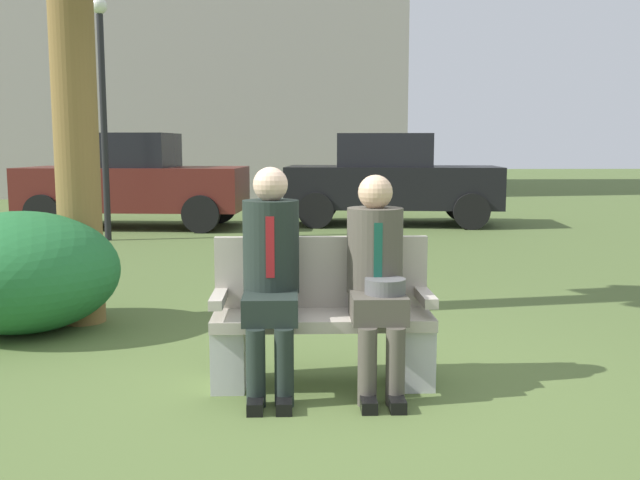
% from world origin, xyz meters
% --- Properties ---
extents(ground_plane, '(80.00, 80.00, 0.00)m').
position_xyz_m(ground_plane, '(0.00, 0.00, 0.00)').
color(ground_plane, '#516632').
extents(park_bench, '(1.34, 0.44, 0.90)m').
position_xyz_m(park_bench, '(-0.02, 0.27, 0.39)').
color(park_bench, '#B7AD9E').
rests_on(park_bench, ground).
extents(seated_man_left, '(0.34, 0.72, 1.34)m').
position_xyz_m(seated_man_left, '(-0.33, 0.15, 0.75)').
color(seated_man_left, '#1E2823').
rests_on(seated_man_left, ground).
extents(seated_man_right, '(0.34, 0.72, 1.29)m').
position_xyz_m(seated_man_right, '(0.30, 0.14, 0.72)').
color(seated_man_right, '#4C473D').
rests_on(seated_man_right, ground).
extents(shrub_near_bench, '(1.53, 1.40, 0.96)m').
position_xyz_m(shrub_near_bench, '(-2.34, 1.59, 0.48)').
color(shrub_near_bench, '#236832').
rests_on(shrub_near_bench, ground).
extents(parked_car_near, '(4.04, 2.03, 1.68)m').
position_xyz_m(parked_car_near, '(-3.06, 8.90, 0.84)').
color(parked_car_near, '#591E19').
rests_on(parked_car_near, ground).
extents(parked_car_far, '(4.05, 2.06, 1.68)m').
position_xyz_m(parked_car_far, '(1.62, 9.22, 0.84)').
color(parked_car_far, black).
rests_on(parked_car_far, ground).
extents(street_lamp, '(0.24, 0.24, 3.65)m').
position_xyz_m(street_lamp, '(-3.07, 7.11, 2.23)').
color(street_lamp, black).
rests_on(street_lamp, ground).
extents(building_backdrop, '(13.93, 9.15, 10.80)m').
position_xyz_m(building_backdrop, '(-3.67, 20.10, 5.43)').
color(building_backdrop, '#A9A09B').
rests_on(building_backdrop, ground).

